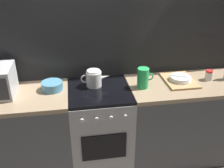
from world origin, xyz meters
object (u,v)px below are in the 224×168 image
Objects in this scene: stove_unit at (100,128)px; mixing_bowl at (52,86)px; pitcher at (143,78)px; dish_pile at (180,79)px; spice_jar at (209,75)px; kettle at (94,78)px.

mixing_bowl reaches higher than stove_unit.
mixing_bowl is at bearing 173.97° from pitcher.
dish_pile is at bearing 8.99° from pitcher.
spice_jar is at bearing 4.49° from pitcher.
pitcher reaches higher than dish_pile.
mixing_bowl is at bearing 178.72° from spice_jar.
pitcher is at bearing -171.01° from dish_pile.
spice_jar is at bearing 1.93° from stove_unit.
dish_pile is at bearing -2.81° from kettle.
stove_unit is 3.16× the size of kettle.
kettle is at bearing 2.14° from mixing_bowl.
mixing_bowl is 1.00× the size of pitcher.
pitcher reaches higher than kettle.
stove_unit is 2.25× the size of dish_pile.
mixing_bowl is 0.50× the size of dish_pile.
spice_jar is (0.31, -0.01, 0.03)m from dish_pile.
kettle is 0.71× the size of dish_pile.
stove_unit is 8.57× the size of spice_jar.
pitcher is (0.46, -0.11, 0.02)m from kettle.
pitcher is (0.86, -0.09, 0.06)m from mixing_bowl.
pitcher is (0.42, -0.02, 0.55)m from stove_unit.
pitcher is at bearing -6.03° from mixing_bowl.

